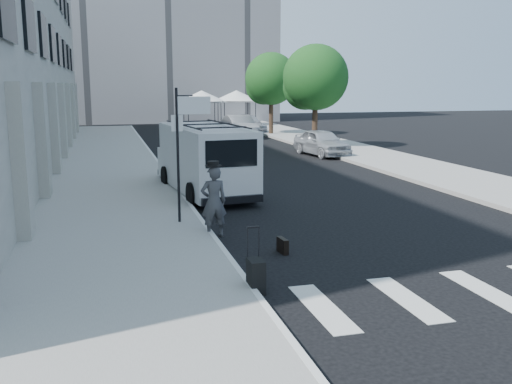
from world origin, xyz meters
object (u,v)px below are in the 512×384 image
briefcase (283,246)px  parked_car_c (247,124)px  cargo_van (204,159)px  parked_car_a (322,142)px  parked_car_b (240,126)px  businessman (214,202)px  suitcase (256,276)px

briefcase → parked_car_c: size_ratio=0.09×
cargo_van → parked_car_a: size_ratio=1.54×
parked_car_a → parked_car_c: size_ratio=0.86×
parked_car_b → parked_car_c: size_ratio=0.99×
cargo_van → parked_car_a: 11.88m
businessman → parked_car_c: size_ratio=0.37×
businessman → parked_car_b: bearing=-108.6°
parked_car_b → parked_car_c: bearing=64.1°
businessman → cargo_van: (0.78, 5.79, 0.31)m
parked_car_b → parked_car_c: 3.78m
businessman → cargo_van: size_ratio=0.28×
cargo_van → parked_car_b: 21.25m
parked_car_b → parked_car_c: (1.46, 3.48, -0.09)m
cargo_van → parked_car_c: size_ratio=1.33×
parked_car_c → parked_car_a: bearing=-93.6°
cargo_van → parked_car_c: (7.58, 23.82, -0.51)m
parked_car_a → parked_car_c: parked_car_a is taller
suitcase → cargo_van: cargo_van is taller
briefcase → cargo_van: (-0.44, 7.55, 1.03)m
suitcase → cargo_van: size_ratio=0.19×
suitcase → parked_car_c: (8.36, 33.61, 0.37)m
businessman → parked_car_a: 17.03m
parked_car_c → parked_car_b: bearing=-117.5°
parked_car_a → parked_car_b: size_ratio=0.87×
cargo_van → parked_car_b: size_ratio=1.34×
businessman → cargo_van: bearing=-101.5°
briefcase → suitcase: (-1.22, -2.24, 0.15)m
businessman → suitcase: (-0.00, -4.00, -0.57)m
suitcase → parked_car_c: parked_car_c is taller
parked_car_a → parked_car_b: bearing=91.1°
suitcase → parked_car_a: bearing=65.1°
briefcase → parked_car_a: size_ratio=0.11×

